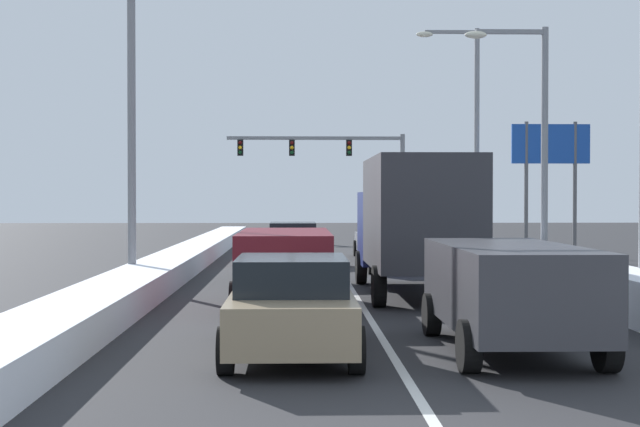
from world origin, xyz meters
The scene contains 18 objects.
ground_plane centered at (0.00, 18.43, 0.00)m, with size 120.00×120.00×0.00m, color #28282B.
lane_stripe_between_right_lane_and_center_lane centered at (0.00, 23.04, 0.00)m, with size 0.14×50.69×0.01m, color silver.
snow_bank_right_shoulder centered at (5.30, 23.04, 0.45)m, with size 1.30×50.69×0.90m, color white.
snow_bank_left_shoulder centered at (-5.30, 23.04, 0.31)m, with size 1.48×50.69×0.62m, color white.
suv_charcoal_right_lane_nearest centered at (1.85, 6.29, 1.02)m, with size 2.16×4.90×1.67m.
box_truck_right_lane_second centered at (1.48, 14.53, 1.90)m, with size 2.53×7.20×3.36m.
sedan_silver_right_lane_third centered at (1.80, 22.07, 0.76)m, with size 2.00×4.50×1.51m.
sedan_gray_right_lane_fourth centered at (1.90, 27.78, 0.76)m, with size 2.00×4.50×1.51m.
sedan_tan_center_lane_nearest centered at (-1.54, 6.08, 0.76)m, with size 2.00×4.50×1.51m.
suv_maroon_center_lane_second centered at (-1.71, 12.07, 1.02)m, with size 2.16×4.90×1.67m.
sedan_black_center_lane_third centered at (-1.83, 18.31, 0.76)m, with size 2.00×4.50×1.51m.
sedan_red_center_lane_fourth centered at (-1.57, 25.14, 0.76)m, with size 2.00×4.50×1.51m.
traffic_light_gantry centered at (1.18, 46.07, 4.72)m, with size 10.60×0.47×6.20m.
street_lamp_right_near centered at (5.68, 11.52, 5.35)m, with size 2.66×0.36×9.04m.
street_lamp_right_mid centered at (6.03, 20.74, 4.69)m, with size 2.66×0.36×7.80m.
street_lamp_right_far centered at (5.78, 29.96, 5.57)m, with size 2.66×0.36×9.47m.
street_lamp_left_mid centered at (-5.54, 16.71, 5.31)m, with size 2.66×0.36×8.98m.
roadside_sign_right centered at (8.91, 28.84, 4.02)m, with size 3.20×0.16×5.50m.
Camera 1 is at (-1.47, -7.69, 2.41)m, focal length 50.76 mm.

